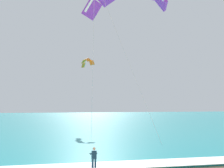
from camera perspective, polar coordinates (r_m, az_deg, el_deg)
The scene contains 4 objects.
sea at distance 79.71m, azimuth -10.20°, elevation -7.41°, with size 200.00×120.00×0.20m, color teal.
surf_foam at distance 21.18m, azimuth -5.50°, elevation -16.76°, with size 200.00×2.64×0.04m, color white.
kitesurfer at distance 20.64m, azimuth -3.78°, elevation -15.07°, with size 0.55×0.55×1.69m.
kite_distant at distance 52.92m, azimuth -5.28°, elevation 4.68°, with size 2.21×4.39×1.67m.
Camera 1 is at (-2.30, -9.08, 4.90)m, focal length 43.79 mm.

